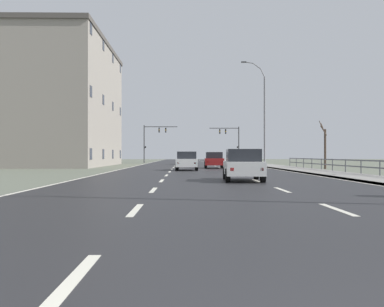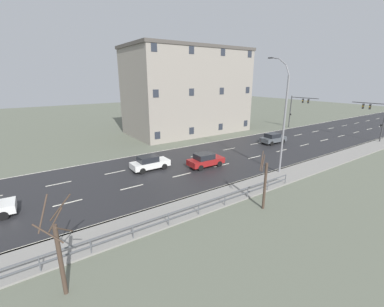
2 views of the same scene
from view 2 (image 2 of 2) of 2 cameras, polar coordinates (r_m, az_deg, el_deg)
name	(u,v)px [view 2 (image 2 of 2)]	position (r m, az deg, el deg)	size (l,w,h in m)	color
ground_plane	(256,150)	(36.70, 13.93, 0.71)	(160.00, 160.00, 0.12)	#5B6051
road_asphalt_strip	(306,139)	(46.16, 23.96, 3.05)	(14.00, 120.00, 0.03)	#232326
sidewalk_right	(362,150)	(42.54, 33.54, 0.72)	(3.00, 120.00, 0.12)	gray
guardrail	(66,252)	(16.11, -26.21, -19.06)	(0.07, 37.59, 1.00)	#515459
street_lamp_midground	(283,119)	(27.27, 19.60, 7.22)	(2.68, 0.24, 11.61)	slate
traffic_signal_right	(376,114)	(49.08, 35.68, 7.05)	(5.01, 0.36, 6.05)	#38383A
traffic_signal_left	(297,106)	(54.33, 22.29, 9.69)	(5.59, 0.36, 6.23)	#38383A
car_far_left	(150,163)	(28.09, -9.40, -2.02)	(1.87, 4.11, 1.57)	silver
car_far_right	(273,138)	(40.81, 17.57, 3.25)	(1.97, 4.17, 1.57)	#474C51
car_distant	(205,160)	(28.66, 3.01, -1.44)	(1.95, 4.16, 1.57)	maroon
brick_building	(188,91)	(47.18, -1.00, 13.72)	(11.69, 21.23, 14.64)	gray
bare_tree_near	(59,253)	(13.50, -27.41, -19.00)	(1.52, 1.61, 4.85)	#423328
bare_tree_mid	(265,184)	(19.98, 15.82, -6.47)	(0.65, 0.71, 4.47)	#423328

